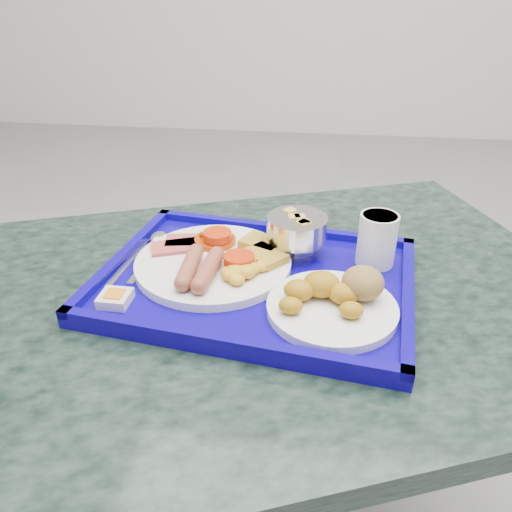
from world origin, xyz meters
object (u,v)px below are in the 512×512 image
at_px(main_plate, 218,261).
at_px(juice_cup, 377,238).
at_px(bread_plate, 335,298).
at_px(tray, 256,281).
at_px(fruit_bowl, 297,229).
at_px(table, 250,374).

distance_m(main_plate, juice_cup, 0.26).
bearing_deg(bread_plate, tray, 150.28).
height_order(main_plate, fruit_bowl, fruit_bowl).
relative_size(tray, main_plate, 2.06).
bearing_deg(bread_plate, table, 157.78).
xyz_separation_m(fruit_bowl, juice_cup, (0.13, -0.02, 0.00)).
bearing_deg(bread_plate, juice_cup, 64.76).
bearing_deg(tray, bread_plate, -29.72).
bearing_deg(main_plate, table, -34.38).
bearing_deg(tray, main_plate, 160.93).
xyz_separation_m(table, tray, (0.01, 0.02, 0.18)).
bearing_deg(juice_cup, tray, -159.32).
xyz_separation_m(table, bread_plate, (0.13, -0.05, 0.21)).
distance_m(bread_plate, juice_cup, 0.16).
xyz_separation_m(table, main_plate, (-0.06, 0.04, 0.20)).
bearing_deg(bread_plate, main_plate, 153.77).
bearing_deg(juice_cup, bread_plate, -115.24).
height_order(bread_plate, fruit_bowl, fruit_bowl).
distance_m(tray, bread_plate, 0.14).
height_order(main_plate, bread_plate, bread_plate).
height_order(tray, bread_plate, bread_plate).
height_order(table, fruit_bowl, fruit_bowl).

